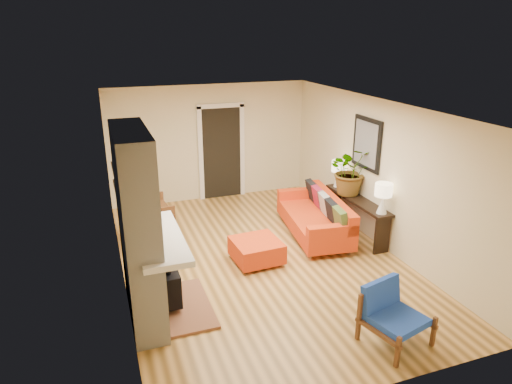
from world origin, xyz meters
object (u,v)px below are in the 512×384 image
Objects in this scene: sofa at (318,217)px; ottoman at (256,250)px; console_table at (357,206)px; lamp_near at (383,195)px; blue_chair at (391,311)px; dining_table at (156,215)px; lamp_far at (339,170)px; houseplant at (351,170)px.

sofa is 1.61m from ottoman.
console_table is 3.43× the size of lamp_near.
blue_chair is (-0.59, -3.12, 0.04)m from sofa.
blue_chair reaches higher than ottoman.
ottoman is 2.35m from lamp_near.
blue_chair is 0.56× the size of dining_table.
lamp_far is (0.69, 0.50, 0.70)m from sofa.
console_table is 1.96× the size of houseplant.
sofa is 0.76m from console_table.
dining_table is (-2.94, 0.67, 0.18)m from sofa.
blue_chair is 1.61× the size of lamp_far.
lamp_near reaches higher than dining_table.
lamp_far is at bearing 36.25° from sofa.
sofa is 2.32× the size of houseplant.
lamp_near is at bearing -90.00° from lamp_far.
blue_chair is at bearing -113.88° from console_table.
blue_chair is 0.92× the size of houseplant.
console_table is at bearing 10.59° from ottoman.
lamp_far reaches higher than ottoman.
blue_chair is (0.89, -2.47, 0.18)m from ottoman.
console_table is (1.27, 2.88, 0.17)m from blue_chair.
lamp_far reaches higher than blue_chair.
ottoman is 2.59m from lamp_far.
dining_table is (-1.47, 1.31, 0.32)m from ottoman.
sofa is 4.05× the size of lamp_far.
ottoman is at bearing 109.73° from blue_chair.
sofa is 1.41m from lamp_near.
lamp_near reaches higher than sofa.
sofa is at bearing 79.34° from blue_chair.
lamp_near is 0.57× the size of houseplant.
ottoman is 2.63m from blue_chair.
lamp_far is 0.57× the size of houseplant.
houseplant is (2.15, 0.69, 0.97)m from ottoman.
houseplant reaches higher than blue_chair.
dining_table reaches higher than ottoman.
console_table is 3.43× the size of lamp_far.
console_table is 0.89m from lamp_far.
blue_chair is 3.15m from console_table.
lamp_far is at bearing 90.00° from lamp_near.
dining_table reaches higher than blue_chair.
ottoman is 0.93× the size of blue_chair.
ottoman is 2.23m from console_table.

